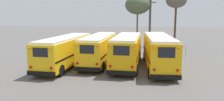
% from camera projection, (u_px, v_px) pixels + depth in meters
% --- Properties ---
extents(ground_plane, '(160.00, 160.00, 0.00)m').
position_uv_depth(ground_plane, '(112.00, 66.00, 22.90)').
color(ground_plane, '#5B5956').
extents(school_bus_0, '(2.94, 10.51, 3.04)m').
position_uv_depth(school_bus_0, '(66.00, 50.00, 22.46)').
color(school_bus_0, yellow).
rests_on(school_bus_0, ground).
extents(school_bus_1, '(2.58, 10.13, 3.06)m').
position_uv_depth(school_bus_1, '(99.00, 48.00, 23.81)').
color(school_bus_1, yellow).
rests_on(school_bus_1, ground).
extents(school_bus_2, '(2.70, 9.49, 3.19)m').
position_uv_depth(school_bus_2, '(127.00, 50.00, 22.22)').
color(school_bus_2, '#E5A00C').
rests_on(school_bus_2, ground).
extents(school_bus_3, '(2.96, 10.52, 3.23)m').
position_uv_depth(school_bus_3, '(158.00, 51.00, 21.64)').
color(school_bus_3, '#EAAA0F').
rests_on(school_bus_3, ground).
extents(utility_pole, '(1.80, 0.36, 8.24)m').
position_uv_depth(utility_pole, '(150.00, 21.00, 35.31)').
color(utility_pole, brown).
rests_on(utility_pole, ground).
extents(bare_tree_0, '(3.18, 3.18, 8.72)m').
position_uv_depth(bare_tree_0, '(176.00, 1.00, 33.86)').
color(bare_tree_0, '#473323').
rests_on(bare_tree_0, ground).
extents(bare_tree_1, '(4.07, 4.07, 8.41)m').
position_uv_depth(bare_tree_1, '(138.00, 5.00, 35.38)').
color(bare_tree_1, brown).
rests_on(bare_tree_1, ground).
extents(fence_line, '(17.42, 0.06, 1.42)m').
position_uv_depth(fence_line, '(120.00, 47.00, 29.62)').
color(fence_line, '#939399').
rests_on(fence_line, ground).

